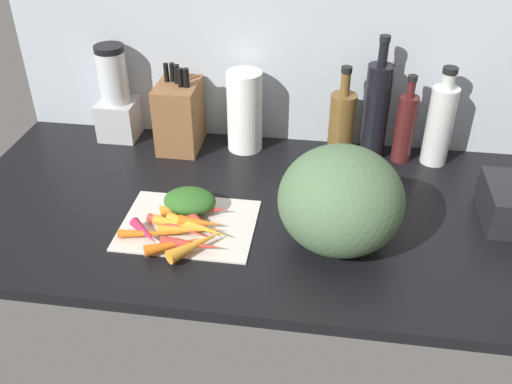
# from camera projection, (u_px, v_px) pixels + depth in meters

# --- Properties ---
(ground_plane) EXTENTS (1.70, 0.80, 0.03)m
(ground_plane) POSITION_uv_depth(u_px,v_px,m) (278.00, 210.00, 1.49)
(ground_plane) COLOR black
(wall_back) EXTENTS (1.70, 0.03, 0.60)m
(wall_back) POSITION_uv_depth(u_px,v_px,m) (295.00, 45.00, 1.63)
(wall_back) COLOR #ADB7C1
(wall_back) RESTS_ON ground_plane
(cutting_board) EXTENTS (0.33, 0.25, 0.01)m
(cutting_board) POSITION_uv_depth(u_px,v_px,m) (188.00, 224.00, 1.41)
(cutting_board) COLOR beige
(cutting_board) RESTS_ON ground_plane
(carrot_0) EXTENTS (0.10, 0.10, 0.03)m
(carrot_0) POSITION_uv_depth(u_px,v_px,m) (202.00, 225.00, 1.38)
(carrot_0) COLOR red
(carrot_0) RESTS_ON cutting_board
(carrot_1) EXTENTS (0.12, 0.08, 0.03)m
(carrot_1) POSITION_uv_depth(u_px,v_px,m) (185.00, 208.00, 1.43)
(carrot_1) COLOR orange
(carrot_1) RESTS_ON cutting_board
(carrot_2) EXTENTS (0.15, 0.03, 0.03)m
(carrot_2) POSITION_uv_depth(u_px,v_px,m) (192.00, 245.00, 1.31)
(carrot_2) COLOR red
(carrot_2) RESTS_ON cutting_board
(carrot_3) EXTENTS (0.16, 0.05, 0.02)m
(carrot_3) POSITION_uv_depth(u_px,v_px,m) (191.00, 230.00, 1.36)
(carrot_3) COLOR orange
(carrot_3) RESTS_ON cutting_board
(carrot_4) EXTENTS (0.11, 0.04, 0.03)m
(carrot_4) POSITION_uv_depth(u_px,v_px,m) (208.00, 210.00, 1.43)
(carrot_4) COLOR red
(carrot_4) RESTS_ON cutting_board
(carrot_5) EXTENTS (0.17, 0.08, 0.03)m
(carrot_5) POSITION_uv_depth(u_px,v_px,m) (198.00, 227.00, 1.37)
(carrot_5) COLOR orange
(carrot_5) RESTS_ON cutting_board
(carrot_6) EXTENTS (0.14, 0.05, 0.03)m
(carrot_6) POSITION_uv_depth(u_px,v_px,m) (180.00, 225.00, 1.38)
(carrot_6) COLOR orange
(carrot_6) RESTS_ON cutting_board
(carrot_7) EXTENTS (0.11, 0.03, 0.03)m
(carrot_7) POSITION_uv_depth(u_px,v_px,m) (200.00, 223.00, 1.38)
(carrot_7) COLOR orange
(carrot_7) RESTS_ON cutting_board
(carrot_8) EXTENTS (0.13, 0.09, 0.03)m
(carrot_8) POSITION_uv_depth(u_px,v_px,m) (173.00, 245.00, 1.31)
(carrot_8) COLOR orange
(carrot_8) RESTS_ON cutting_board
(carrot_9) EXTENTS (0.12, 0.13, 0.03)m
(carrot_9) POSITION_uv_depth(u_px,v_px,m) (196.00, 245.00, 1.31)
(carrot_9) COLOR orange
(carrot_9) RESTS_ON cutting_board
(carrot_10) EXTENTS (0.16, 0.05, 0.02)m
(carrot_10) POSITION_uv_depth(u_px,v_px,m) (152.00, 233.00, 1.35)
(carrot_10) COLOR orange
(carrot_10) RESTS_ON cutting_board
(carrot_11) EXTENTS (0.18, 0.08, 0.02)m
(carrot_11) POSITION_uv_depth(u_px,v_px,m) (179.00, 227.00, 1.37)
(carrot_11) COLOR red
(carrot_11) RESTS_ON cutting_board
(carrot_12) EXTENTS (0.10, 0.09, 0.02)m
(carrot_12) POSITION_uv_depth(u_px,v_px,m) (145.00, 232.00, 1.35)
(carrot_12) COLOR #B2264C
(carrot_12) RESTS_ON cutting_board
(carrot_greens_pile) EXTENTS (0.13, 0.10, 0.06)m
(carrot_greens_pile) POSITION_uv_depth(u_px,v_px,m) (190.00, 201.00, 1.44)
(carrot_greens_pile) COLOR #2D6023
(carrot_greens_pile) RESTS_ON cutting_board
(winter_squash) EXTENTS (0.29, 0.28, 0.25)m
(winter_squash) POSITION_uv_depth(u_px,v_px,m) (341.00, 200.00, 1.28)
(winter_squash) COLOR #4C6B47
(winter_squash) RESTS_ON ground_plane
(knife_block) EXTENTS (0.12, 0.16, 0.26)m
(knife_block) POSITION_uv_depth(u_px,v_px,m) (179.00, 115.00, 1.69)
(knife_block) COLOR brown
(knife_block) RESTS_ON ground_plane
(blender_appliance) EXTENTS (0.12, 0.12, 0.30)m
(blender_appliance) POSITION_uv_depth(u_px,v_px,m) (116.00, 99.00, 1.73)
(blender_appliance) COLOR #B2B2B7
(blender_appliance) RESTS_ON ground_plane
(paper_towel_roll) EXTENTS (0.10, 0.10, 0.24)m
(paper_towel_roll) POSITION_uv_depth(u_px,v_px,m) (245.00, 111.00, 1.67)
(paper_towel_roll) COLOR white
(paper_towel_roll) RESTS_ON ground_plane
(bottle_0) EXTENTS (0.08, 0.08, 0.28)m
(bottle_0) POSITION_uv_depth(u_px,v_px,m) (342.00, 125.00, 1.63)
(bottle_0) COLOR brown
(bottle_0) RESTS_ON ground_plane
(bottle_1) EXTENTS (0.07, 0.07, 0.37)m
(bottle_1) POSITION_uv_depth(u_px,v_px,m) (376.00, 110.00, 1.62)
(bottle_1) COLOR black
(bottle_1) RESTS_ON ground_plane
(bottle_2) EXTENTS (0.06, 0.06, 0.26)m
(bottle_2) POSITION_uv_depth(u_px,v_px,m) (405.00, 127.00, 1.62)
(bottle_2) COLOR #471919
(bottle_2) RESTS_ON ground_plane
(bottle_3) EXTENTS (0.08, 0.08, 0.29)m
(bottle_3) POSITION_uv_depth(u_px,v_px,m) (440.00, 123.00, 1.60)
(bottle_3) COLOR silver
(bottle_3) RESTS_ON ground_plane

